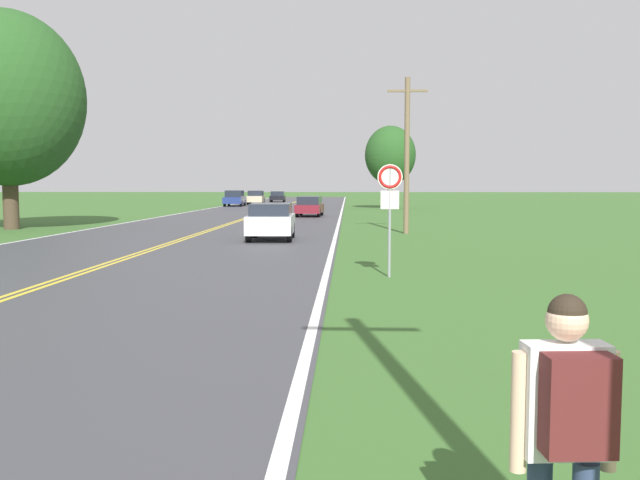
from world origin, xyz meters
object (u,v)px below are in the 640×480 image
object	(u,v)px
tree_behind_sign	(7,99)
car_black_hatchback_receding	(278,196)
car_dark_blue_sedan_mid_near	(235,198)
hitchhiker_person	(567,419)
traffic_sign	(390,192)
tree_mid_treeline	(390,155)
car_champagne_hatchback_mid_far	(256,197)
car_silver_hatchback_nearest	(271,220)
car_maroon_hatchback_approaching	(310,206)

from	to	relation	value
tree_behind_sign	car_black_hatchback_receding	bearing A→B (deg)	81.59
tree_behind_sign	car_dark_blue_sedan_mid_near	bearing A→B (deg)	82.02
hitchhiker_person	tree_behind_sign	distance (m)	35.12
hitchhiker_person	traffic_sign	world-z (taller)	traffic_sign
tree_mid_treeline	car_champagne_hatchback_mid_far	bearing A→B (deg)	139.34
car_silver_hatchback_nearest	car_maroon_hatchback_approaching	world-z (taller)	car_silver_hatchback_nearest
hitchhiker_person	car_silver_hatchback_nearest	world-z (taller)	hitchhiker_person
hitchhiker_person	tree_mid_treeline	distance (m)	59.87
car_dark_blue_sedan_mid_near	car_black_hatchback_receding	bearing A→B (deg)	-10.87
hitchhiker_person	car_black_hatchback_receding	size ratio (longest dim) A/B	0.46
car_champagne_hatchback_mid_far	car_maroon_hatchback_approaching	bearing A→B (deg)	-167.17
tree_behind_sign	car_dark_blue_sedan_mid_near	world-z (taller)	tree_behind_sign
hitchhiker_person	traffic_sign	xyz separation A→B (m)	(-0.14, 12.80, 1.03)
tree_behind_sign	car_silver_hatchback_nearest	size ratio (longest dim) A/B	2.87
hitchhiker_person	tree_mid_treeline	world-z (taller)	tree_mid_treeline
traffic_sign	tree_mid_treeline	size ratio (longest dim) A/B	0.36
traffic_sign	tree_behind_sign	bearing A→B (deg)	136.63
car_silver_hatchback_nearest	car_dark_blue_sedan_mid_near	distance (m)	43.37
tree_behind_sign	car_champagne_hatchback_mid_far	distance (m)	43.08
hitchhiker_person	traffic_sign	distance (m)	12.84
car_silver_hatchback_nearest	car_black_hatchback_receding	world-z (taller)	car_silver_hatchback_nearest
tree_behind_sign	car_maroon_hatchback_approaching	size ratio (longest dim) A/B	2.49
car_champagne_hatchback_mid_far	car_black_hatchback_receding	bearing A→B (deg)	-9.40
tree_mid_treeline	car_dark_blue_sedan_mid_near	bearing A→B (deg)	157.55
car_champagne_hatchback_mid_far	car_black_hatchback_receding	xyz separation A→B (m)	(1.32, 10.84, -0.10)
car_dark_blue_sedan_mid_near	car_champagne_hatchback_mid_far	size ratio (longest dim) A/B	1.07
car_silver_hatchback_nearest	car_champagne_hatchback_mid_far	size ratio (longest dim) A/B	0.86
car_black_hatchback_receding	tree_mid_treeline	bearing A→B (deg)	-152.82
tree_behind_sign	car_champagne_hatchback_mid_far	xyz separation A→B (m)	(6.52, 42.22, -5.62)
tree_behind_sign	car_champagne_hatchback_mid_far	world-z (taller)	tree_behind_sign
traffic_sign	car_champagne_hatchback_mid_far	xyz separation A→B (m)	(-11.33, 59.08, -1.23)
traffic_sign	car_champagne_hatchback_mid_far	distance (m)	60.17
hitchhiker_person	car_dark_blue_sedan_mid_near	world-z (taller)	hitchhiker_person
traffic_sign	car_maroon_hatchback_approaching	distance (m)	31.43
tree_behind_sign	car_black_hatchback_receding	world-z (taller)	tree_behind_sign
tree_behind_sign	car_maroon_hatchback_approaching	world-z (taller)	tree_behind_sign
car_champagne_hatchback_mid_far	car_silver_hatchback_nearest	bearing A→B (deg)	-173.92
traffic_sign	tree_behind_sign	size ratio (longest dim) A/B	0.25
tree_mid_treeline	car_maroon_hatchback_approaching	xyz separation A→B (m)	(-6.58, -15.70, -4.18)
tree_behind_sign	car_silver_hatchback_nearest	xyz separation A→B (m)	(13.75, -6.03, -5.65)
car_maroon_hatchback_approaching	car_champagne_hatchback_mid_far	bearing A→B (deg)	-162.41
car_dark_blue_sedan_mid_near	tree_mid_treeline	bearing A→B (deg)	-113.98
hitchhiker_person	car_champagne_hatchback_mid_far	bearing A→B (deg)	4.70
hitchhiker_person	car_champagne_hatchback_mid_far	world-z (taller)	hitchhiker_person
tree_behind_sign	car_black_hatchback_receding	distance (m)	53.94
tree_mid_treeline	car_dark_blue_sedan_mid_near	world-z (taller)	tree_mid_treeline
tree_mid_treeline	car_dark_blue_sedan_mid_near	distance (m)	17.38
tree_mid_treeline	car_black_hatchback_receding	xyz separation A→B (m)	(-12.88, 23.04, -4.20)
tree_mid_treeline	car_maroon_hatchback_approaching	world-z (taller)	tree_mid_treeline
traffic_sign	car_black_hatchback_receding	distance (m)	70.64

